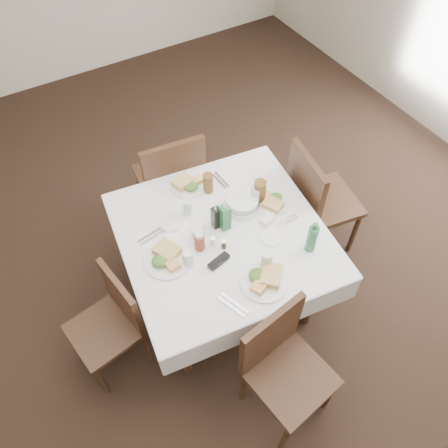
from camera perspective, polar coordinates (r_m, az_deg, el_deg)
name	(u,v)px	position (r m, az deg, el deg)	size (l,w,h in m)	color
ground_plane	(211,302)	(3.41, -1.68, -10.21)	(7.00, 7.00, 0.00)	black
room_shell	(203,125)	(2.06, -2.80, 12.81)	(6.04, 7.04, 2.80)	#C0B69F
dining_table	(223,241)	(2.88, -0.17, -2.18)	(1.44, 1.44, 0.76)	#332013
chair_north	(172,178)	(3.42, -6.81, 6.01)	(0.52, 0.52, 1.00)	#332013
chair_south	(281,361)	(2.67, 7.48, -17.28)	(0.50, 0.50, 0.93)	#332013
chair_east	(315,197)	(3.34, 11.85, 3.44)	(0.54, 0.54, 0.99)	#332013
chair_west	(113,318)	(2.90, -14.33, -11.87)	(0.45, 0.45, 0.84)	#332013
meal_north	(188,184)	(3.07, -4.69, 5.25)	(0.26, 0.26, 0.06)	white
meal_south	(265,279)	(2.60, 5.31, -7.18)	(0.29, 0.29, 0.06)	white
meal_east	(272,202)	(2.97, 6.28, 2.92)	(0.24, 0.24, 0.05)	white
meal_west	(167,258)	(2.69, -7.50, -4.39)	(0.29, 0.29, 0.06)	white
side_plate_a	(172,223)	(2.88, -6.83, 0.19)	(0.16, 0.16, 0.01)	white
side_plate_b	(272,238)	(2.80, 6.23, -1.79)	(0.14, 0.14, 0.01)	white
water_n	(188,207)	(2.88, -4.77, 2.24)	(0.07, 0.07, 0.12)	silver
water_s	(266,260)	(2.63, 5.57, -4.65)	(0.07, 0.07, 0.13)	silver
water_e	(256,195)	(2.94, 4.18, 3.82)	(0.07, 0.07, 0.13)	silver
water_w	(188,258)	(2.63, -4.72, -4.48)	(0.07, 0.07, 0.12)	silver
iced_tea_a	(208,183)	(3.00, -2.09, 5.36)	(0.07, 0.07, 0.15)	brown
iced_tea_b	(260,191)	(2.94, 4.69, 4.28)	(0.08, 0.08, 0.17)	brown
bread_basket	(242,203)	(2.93, 2.38, 2.71)	(0.23, 0.23, 0.08)	silver
oil_cruet_dark	(216,217)	(2.78, -1.06, 0.93)	(0.05, 0.05, 0.21)	black
oil_cruet_green	(225,217)	(2.76, 0.13, 0.98)	(0.06, 0.06, 0.25)	#2B6D40
ketchup_bottle	(200,242)	(2.69, -3.22, -2.32)	(0.07, 0.07, 0.14)	#99361C
salt_shaker	(213,241)	(2.73, -1.49, -2.29)	(0.03, 0.03, 0.07)	white
pepper_shaker	(224,244)	(2.72, 0.00, -2.65)	(0.03, 0.03, 0.07)	#3C2E18
coffee_mug	(198,234)	(2.76, -3.44, -1.27)	(0.14, 0.13, 0.09)	white
sunglasses	(219,261)	(2.67, -0.70, -4.88)	(0.16, 0.08, 0.03)	black
green_bottle	(312,238)	(2.71, 11.42, -1.82)	(0.06, 0.06, 0.24)	#2B6D40
sugar_caddy	(268,220)	(2.86, 5.71, 0.56)	(0.11, 0.08, 0.05)	white
cutlery_n	(220,180)	(3.11, -0.49, 5.75)	(0.05, 0.18, 0.01)	silver
cutlery_s	(233,305)	(2.53, 1.17, -10.50)	(0.11, 0.20, 0.01)	silver
cutlery_e	(287,221)	(2.90, 8.22, 0.40)	(0.17, 0.05, 0.01)	silver
cutlery_w	(152,236)	(2.83, -9.37, -1.52)	(0.20, 0.08, 0.01)	silver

